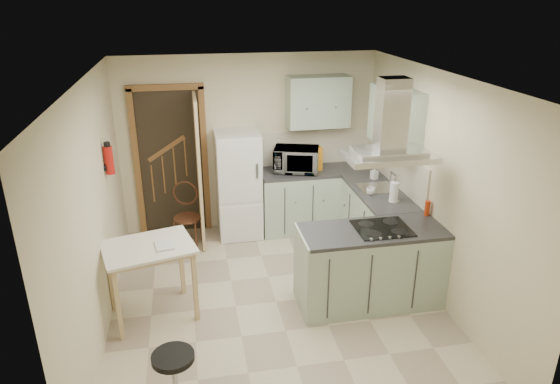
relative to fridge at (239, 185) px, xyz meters
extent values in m
plane|color=beige|center=(0.20, -1.80, -0.75)|extent=(4.20, 4.20, 0.00)
plane|color=silver|center=(0.20, -1.80, 1.75)|extent=(4.20, 4.20, 0.00)
plane|color=beige|center=(0.20, 0.30, 0.50)|extent=(3.60, 0.00, 3.60)
plane|color=beige|center=(-1.60, -1.80, 0.50)|extent=(0.00, 4.20, 4.20)
plane|color=beige|center=(2.00, -1.80, 0.50)|extent=(0.00, 4.20, 4.20)
cube|color=brown|center=(-0.90, 0.27, 0.30)|extent=(1.10, 0.12, 2.10)
cube|color=white|center=(0.00, 0.00, 0.00)|extent=(0.60, 0.60, 1.50)
cube|color=#9EB2A0|center=(0.86, 0.00, -0.30)|extent=(1.08, 0.60, 0.90)
cube|color=#9EB2A0|center=(1.70, -0.68, -0.30)|extent=(0.60, 1.95, 0.90)
cube|color=beige|center=(1.16, 0.29, 0.40)|extent=(1.68, 0.02, 0.50)
cube|color=#9EB2A0|center=(1.15, 0.12, 1.10)|extent=(0.85, 0.35, 0.70)
cube|color=#9EB2A0|center=(1.82, -0.95, 1.10)|extent=(0.35, 0.90, 0.70)
cube|color=#9EB2A0|center=(1.22, -1.98, -0.30)|extent=(1.55, 0.65, 0.90)
cube|color=black|center=(1.32, -1.98, 0.16)|extent=(0.58, 0.50, 0.01)
cube|color=silver|center=(1.32, -1.98, 0.97)|extent=(0.90, 0.55, 0.10)
cube|color=silver|center=(1.70, -0.85, 0.16)|extent=(0.45, 0.40, 0.01)
cylinder|color=#B2140F|center=(-1.54, -0.90, 0.75)|extent=(0.10, 0.10, 0.32)
cube|color=tan|center=(-1.13, -1.79, -0.33)|extent=(1.04, 0.87, 0.84)
cube|color=#432716|center=(-0.74, -0.22, -0.35)|extent=(0.44, 0.44, 0.81)
cylinder|color=black|center=(-0.90, -3.07, -0.51)|extent=(0.36, 0.36, 0.48)
imported|color=black|center=(0.82, 0.00, 0.32)|extent=(0.71, 0.58, 0.34)
cylinder|color=silver|center=(1.13, 0.07, 0.26)|extent=(0.15, 0.15, 0.21)
cube|color=orange|center=(1.14, 0.05, 0.31)|extent=(0.12, 0.23, 0.33)
imported|color=#B3B1BE|center=(1.79, -0.52, 0.24)|extent=(0.10, 0.10, 0.18)
cylinder|color=white|center=(1.73, -1.30, 0.28)|extent=(0.13, 0.13, 0.26)
imported|color=silver|center=(1.55, -1.04, 0.19)|extent=(0.15, 0.15, 0.09)
cylinder|color=red|center=(1.95, -1.75, 0.24)|extent=(0.07, 0.07, 0.17)
imported|color=brown|center=(-1.06, -1.84, 0.14)|extent=(0.21, 0.27, 0.11)
camera|label=1|loc=(-0.66, -6.49, 2.51)|focal=32.00mm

